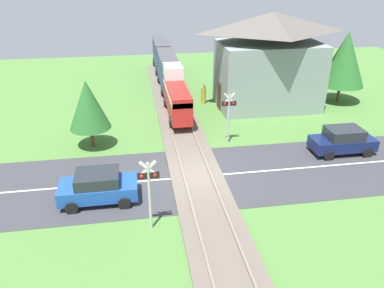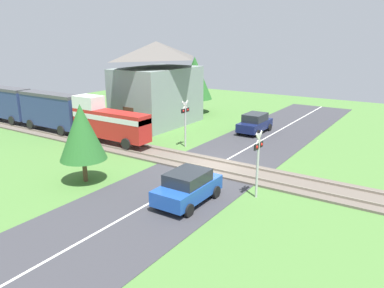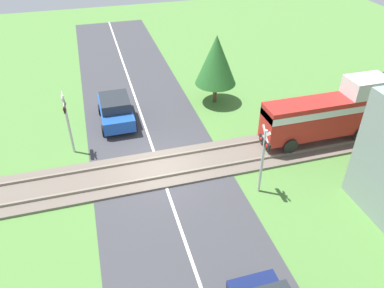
% 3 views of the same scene
% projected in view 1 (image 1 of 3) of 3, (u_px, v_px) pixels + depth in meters
% --- Properties ---
extents(ground_plane, '(60.00, 60.00, 0.00)m').
position_uv_depth(ground_plane, '(197.00, 177.00, 20.00)').
color(ground_plane, '#4C7A38').
extents(road_surface, '(48.00, 6.40, 0.02)m').
position_uv_depth(road_surface, '(197.00, 177.00, 19.99)').
color(road_surface, '#38383D').
rests_on(road_surface, ground_plane).
extents(track_bed, '(2.80, 48.00, 0.24)m').
position_uv_depth(track_bed, '(197.00, 176.00, 19.97)').
color(track_bed, '#665B51').
rests_on(track_bed, ground_plane).
extents(train, '(1.58, 19.32, 3.18)m').
position_uv_depth(train, '(168.00, 70.00, 32.58)').
color(train, red).
rests_on(train, track_bed).
extents(car_near_crossing, '(3.64, 1.88, 1.54)m').
position_uv_depth(car_near_crossing, '(98.00, 186.00, 17.66)').
color(car_near_crossing, '#1E4CA8').
rests_on(car_near_crossing, ground_plane).
extents(car_far_side, '(3.73, 1.78, 1.59)m').
position_uv_depth(car_far_side, '(343.00, 140.00, 22.21)').
color(car_far_side, '#141E4C').
rests_on(car_far_side, ground_plane).
extents(crossing_signal_west_approach, '(0.90, 0.18, 3.31)m').
position_uv_depth(crossing_signal_west_approach, '(149.00, 186.00, 15.24)').
color(crossing_signal_west_approach, '#B7B7B7').
rests_on(crossing_signal_west_approach, ground_plane).
extents(crossing_signal_east_approach, '(0.90, 0.18, 3.31)m').
position_uv_depth(crossing_signal_east_approach, '(229.00, 111.00, 22.90)').
color(crossing_signal_east_approach, '#B7B7B7').
rests_on(crossing_signal_east_approach, ground_plane).
extents(station_building, '(8.16, 5.23, 7.16)m').
position_uv_depth(station_building, '(269.00, 63.00, 28.37)').
color(station_building, gray).
rests_on(station_building, ground_plane).
extents(pedestrian_by_station, '(0.39, 0.39, 1.58)m').
position_uv_depth(pedestrian_by_station, '(203.00, 95.00, 30.14)').
color(pedestrian_by_station, gold).
rests_on(pedestrian_by_station, ground_plane).
extents(tree_by_station, '(3.52, 3.52, 5.63)m').
position_uv_depth(tree_by_station, '(345.00, 59.00, 29.38)').
color(tree_by_station, brown).
rests_on(tree_by_station, ground_plane).
extents(tree_roadside_hedge, '(2.47, 2.47, 4.23)m').
position_uv_depth(tree_roadside_hedge, '(88.00, 105.00, 22.17)').
color(tree_roadside_hedge, brown).
rests_on(tree_roadside_hedge, ground_plane).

